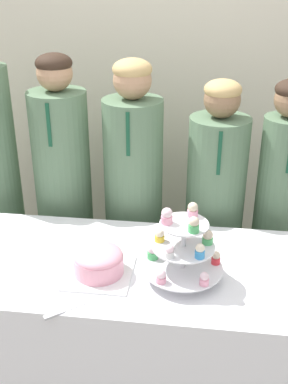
# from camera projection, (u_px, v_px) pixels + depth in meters

# --- Properties ---
(wall_back) EXTENTS (9.00, 0.06, 2.70)m
(wall_back) POSITION_uv_depth(u_px,v_px,m) (157.00, 67.00, 2.98)
(wall_back) COLOR beige
(wall_back) RESTS_ON ground_plane
(table) EXTENTS (1.67, 0.74, 0.76)m
(table) POSITION_uv_depth(u_px,v_px,m) (125.00, 331.00, 2.25)
(table) COLOR white
(table) RESTS_ON ground_plane
(round_cake) EXTENTS (0.28, 0.28, 0.13)m
(round_cake) POSITION_uv_depth(u_px,v_px,m) (98.00, 261.00, 1.99)
(round_cake) COLOR white
(round_cake) RESTS_ON table
(cake_knife) EXTENTS (0.21, 0.18, 0.01)m
(cake_knife) POSITION_uv_depth(u_px,v_px,m) (66.00, 310.00, 1.80)
(cake_knife) COLOR silver
(cake_knife) RESTS_ON table
(cupcake_stand) EXTENTS (0.33, 0.33, 0.32)m
(cupcake_stand) POSITION_uv_depth(u_px,v_px,m) (182.00, 247.00, 1.93)
(cupcake_stand) COLOR silver
(cupcake_stand) RESTS_ON table
(student_1) EXTENTS (0.31, 0.31, 1.54)m
(student_1) POSITION_uv_depth(u_px,v_px,m) (65.00, 201.00, 2.70)
(student_1) COLOR #567556
(student_1) RESTS_ON ground_plane
(student_2) EXTENTS (0.31, 0.32, 1.52)m
(student_2) POSITION_uv_depth(u_px,v_px,m) (134.00, 206.00, 2.65)
(student_2) COLOR #567556
(student_2) RESTS_ON ground_plane
(student_3) EXTENTS (0.31, 0.32, 1.44)m
(student_3) POSITION_uv_depth(u_px,v_px,m) (214.00, 219.00, 2.62)
(student_3) COLOR #567556
(student_3) RESTS_ON ground_plane
(student_4) EXTENTS (0.25, 0.25, 1.45)m
(student_4) POSITION_uv_depth(u_px,v_px,m) (277.00, 218.00, 2.57)
(student_4) COLOR #567556
(student_4) RESTS_ON ground_plane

